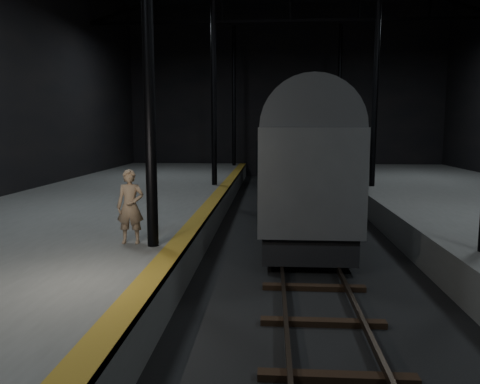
{
  "coord_description": "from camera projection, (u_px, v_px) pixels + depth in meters",
  "views": [
    {
      "loc": [
        -1.02,
        -14.64,
        3.77
      ],
      "look_at": [
        -1.88,
        -1.78,
        2.0
      ],
      "focal_mm": 35.0,
      "sensor_mm": 36.0,
      "label": 1
    }
  ],
  "objects": [
    {
      "name": "train",
      "position": [
        295.0,
        150.0,
        20.67
      ],
      "size": [
        2.8,
        18.7,
        5.0
      ],
      "color": "#9EA1A6",
      "rests_on": "ground"
    },
    {
      "name": "woman",
      "position": [
        130.0,
        207.0,
        11.22
      ],
      "size": [
        0.68,
        0.47,
        1.79
      ],
      "primitive_type": "imported",
      "rotation": [
        0.0,
        0.0,
        0.06
      ],
      "color": "tan",
      "rests_on": "platform_left"
    },
    {
      "name": "platform_left",
      "position": [
        73.0,
        228.0,
        15.35
      ],
      "size": [
        9.0,
        43.8,
        1.0
      ],
      "primitive_type": "cube",
      "color": "#555552",
      "rests_on": "ground"
    },
    {
      "name": "tactile_strip",
      "position": [
        201.0,
        215.0,
        15.0
      ],
      "size": [
        0.5,
        43.8,
        0.01
      ],
      "primitive_type": "cube",
      "color": "olive",
      "rests_on": "platform_left"
    },
    {
      "name": "track",
      "position": [
        303.0,
        245.0,
        14.91
      ],
      "size": [
        2.4,
        43.0,
        0.24
      ],
      "color": "#3F3328",
      "rests_on": "ground"
    },
    {
      "name": "ground",
      "position": [
        303.0,
        247.0,
        14.92
      ],
      "size": [
        44.0,
        44.0,
        0.0
      ],
      "primitive_type": "plane",
      "color": "black",
      "rests_on": "ground"
    }
  ]
}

